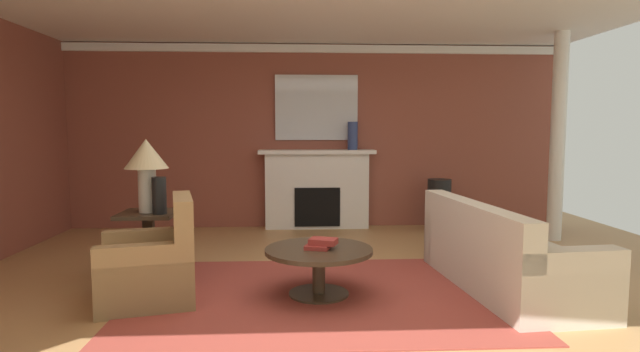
# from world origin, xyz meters

# --- Properties ---
(ground_plane) EXTENTS (9.64, 9.64, 0.00)m
(ground_plane) POSITION_xyz_m (0.00, 0.00, 0.00)
(ground_plane) COLOR tan
(wall_fireplace) EXTENTS (8.01, 0.12, 2.86)m
(wall_fireplace) POSITION_xyz_m (0.00, 3.24, 1.43)
(wall_fireplace) COLOR brown
(wall_fireplace) RESTS_ON ground_plane
(crown_moulding) EXTENTS (8.01, 0.08, 0.12)m
(crown_moulding) POSITION_xyz_m (0.00, 3.16, 2.78)
(crown_moulding) COLOR white
(area_rug) EXTENTS (3.45, 2.44, 0.01)m
(area_rug) POSITION_xyz_m (-0.01, -0.19, 0.01)
(area_rug) COLOR #993D33
(area_rug) RESTS_ON ground_plane
(fireplace) EXTENTS (1.80, 0.35, 1.23)m
(fireplace) POSITION_xyz_m (0.13, 3.03, 0.58)
(fireplace) COLOR white
(fireplace) RESTS_ON ground_plane
(mantel_mirror) EXTENTS (1.29, 0.04, 1.01)m
(mantel_mirror) POSITION_xyz_m (0.13, 3.15, 1.88)
(mantel_mirror) COLOR silver
(sofa) EXTENTS (1.08, 2.17, 0.85)m
(sofa) POSITION_xyz_m (1.78, -0.08, 0.30)
(sofa) COLOR beige
(sofa) RESTS_ON ground_plane
(armchair_near_window) EXTENTS (0.97, 0.97, 0.95)m
(armchair_near_window) POSITION_xyz_m (-1.51, -0.26, 0.31)
(armchair_near_window) COLOR #9E7A4C
(armchair_near_window) RESTS_ON ground_plane
(coffee_table) EXTENTS (1.00, 1.00, 0.45)m
(coffee_table) POSITION_xyz_m (-0.01, -0.19, 0.34)
(coffee_table) COLOR #3D2D1E
(coffee_table) RESTS_ON ground_plane
(side_table) EXTENTS (0.56, 0.56, 0.70)m
(side_table) POSITION_xyz_m (-1.73, 0.44, 0.40)
(side_table) COLOR #3D2D1E
(side_table) RESTS_ON ground_plane
(table_lamp) EXTENTS (0.44, 0.44, 0.75)m
(table_lamp) POSITION_xyz_m (-1.73, 0.44, 1.22)
(table_lamp) COLOR beige
(table_lamp) RESTS_ON side_table
(vase_on_side_table) EXTENTS (0.14, 0.14, 0.37)m
(vase_on_side_table) POSITION_xyz_m (-1.58, 0.32, 0.89)
(vase_on_side_table) COLOR black
(vase_on_side_table) RESTS_ON side_table
(vase_mantel_right) EXTENTS (0.15, 0.15, 0.43)m
(vase_mantel_right) POSITION_xyz_m (0.68, 2.98, 1.44)
(vase_mantel_right) COLOR navy
(vase_mantel_right) RESTS_ON fireplace
(vase_tall_corner) EXTENTS (0.36, 0.36, 0.79)m
(vase_tall_corner) POSITION_xyz_m (1.98, 2.73, 0.39)
(vase_tall_corner) COLOR black
(vase_tall_corner) RESTS_ON ground_plane
(book_red_cover) EXTENTS (0.25, 0.21, 0.04)m
(book_red_cover) POSITION_xyz_m (-0.02, -0.23, 0.47)
(book_red_cover) COLOR maroon
(book_red_cover) RESTS_ON coffee_table
(book_art_folio) EXTENTS (0.29, 0.24, 0.06)m
(book_art_folio) POSITION_xyz_m (0.03, -0.20, 0.52)
(book_art_folio) COLOR maroon
(book_art_folio) RESTS_ON coffee_table
(column_white) EXTENTS (0.20, 0.20, 2.86)m
(column_white) POSITION_xyz_m (3.40, 2.01, 1.43)
(column_white) COLOR white
(column_white) RESTS_ON ground_plane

